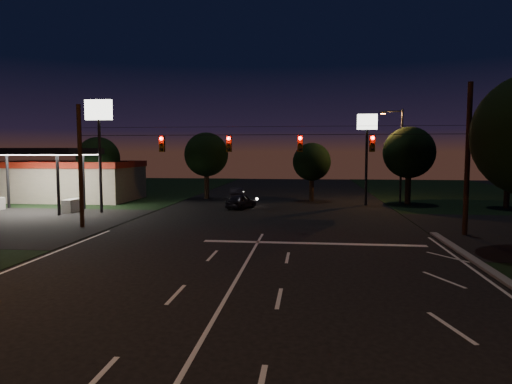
# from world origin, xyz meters

# --- Properties ---
(ground) EXTENTS (140.00, 140.00, 0.00)m
(ground) POSITION_xyz_m (0.00, 0.00, 0.00)
(ground) COLOR black
(ground) RESTS_ON ground
(stop_bar) EXTENTS (12.00, 0.50, 0.01)m
(stop_bar) POSITION_xyz_m (3.00, 11.50, 0.01)
(stop_bar) COLOR silver
(stop_bar) RESTS_ON ground
(utility_pole_right) EXTENTS (0.30, 0.30, 9.00)m
(utility_pole_right) POSITION_xyz_m (12.00, 15.00, 0.00)
(utility_pole_right) COLOR black
(utility_pole_right) RESTS_ON ground
(utility_pole_left) EXTENTS (0.28, 0.28, 8.00)m
(utility_pole_left) POSITION_xyz_m (-12.00, 15.00, 0.00)
(utility_pole_left) COLOR black
(utility_pole_left) RESTS_ON ground
(signal_span) EXTENTS (24.00, 0.40, 1.56)m
(signal_span) POSITION_xyz_m (-0.00, 14.96, 5.50)
(signal_span) COLOR black
(signal_span) RESTS_ON ground
(gas_station) EXTENTS (14.20, 16.10, 5.25)m
(gas_station) POSITION_xyz_m (-21.86, 30.39, 2.38)
(gas_station) COLOR gray
(gas_station) RESTS_ON ground
(pole_sign_left_near) EXTENTS (2.20, 0.30, 9.10)m
(pole_sign_left_near) POSITION_xyz_m (-14.00, 22.00, 6.98)
(pole_sign_left_near) COLOR black
(pole_sign_left_near) RESTS_ON ground
(pole_sign_right) EXTENTS (1.80, 0.30, 8.40)m
(pole_sign_right) POSITION_xyz_m (8.00, 30.00, 6.24)
(pole_sign_right) COLOR black
(pole_sign_right) RESTS_ON ground
(street_light_right_far) EXTENTS (2.20, 0.35, 9.00)m
(street_light_right_far) POSITION_xyz_m (11.24, 32.00, 5.24)
(street_light_right_far) COLOR black
(street_light_right_far) RESTS_ON ground
(tree_far_a) EXTENTS (4.20, 4.20, 6.42)m
(tree_far_a) POSITION_xyz_m (-17.98, 30.12, 4.26)
(tree_far_a) COLOR black
(tree_far_a) RESTS_ON ground
(tree_far_b) EXTENTS (4.60, 4.60, 6.98)m
(tree_far_b) POSITION_xyz_m (-7.98, 34.13, 4.61)
(tree_far_b) COLOR black
(tree_far_b) RESTS_ON ground
(tree_far_c) EXTENTS (3.80, 3.80, 5.86)m
(tree_far_c) POSITION_xyz_m (3.02, 33.10, 3.90)
(tree_far_c) COLOR black
(tree_far_c) RESTS_ON ground
(tree_far_d) EXTENTS (4.80, 4.80, 7.30)m
(tree_far_d) POSITION_xyz_m (12.02, 31.13, 4.83)
(tree_far_d) COLOR black
(tree_far_d) RESTS_ON ground
(tree_far_e) EXTENTS (4.00, 4.00, 6.18)m
(tree_far_e) POSITION_xyz_m (20.02, 29.11, 4.11)
(tree_far_e) COLOR black
(tree_far_e) RESTS_ON ground
(car_oncoming_a) EXTENTS (2.62, 4.00, 1.27)m
(car_oncoming_a) POSITION_xyz_m (-3.15, 26.14, 0.63)
(car_oncoming_a) COLOR black
(car_oncoming_a) RESTS_ON ground
(car_oncoming_b) EXTENTS (1.90, 4.00, 1.27)m
(car_oncoming_b) POSITION_xyz_m (-4.64, 33.08, 0.63)
(car_oncoming_b) COLOR black
(car_oncoming_b) RESTS_ON ground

